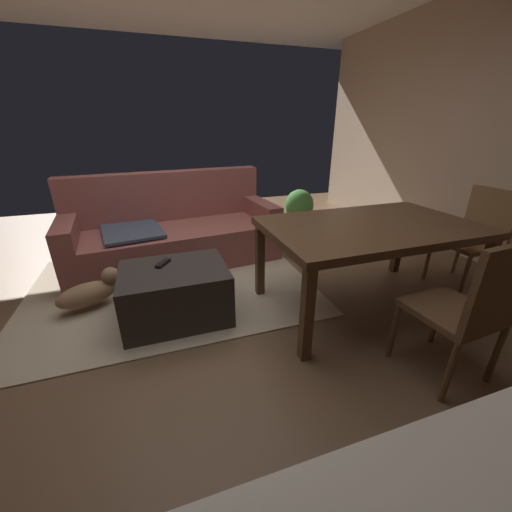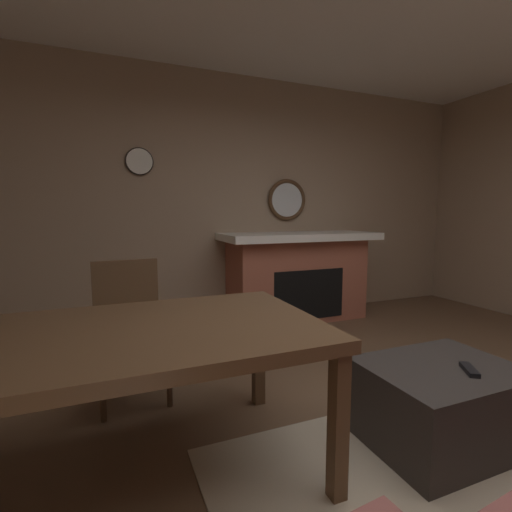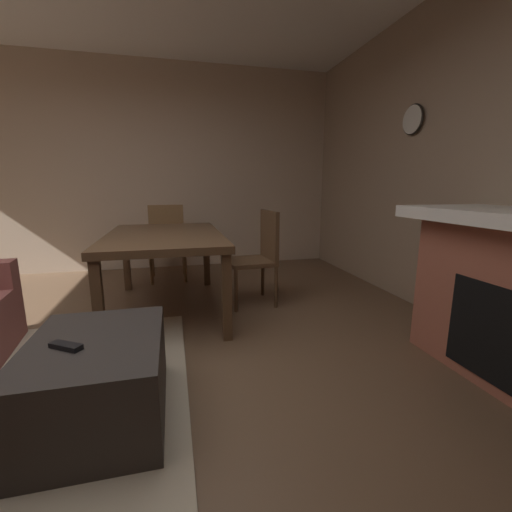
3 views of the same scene
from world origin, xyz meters
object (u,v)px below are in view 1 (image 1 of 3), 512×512
Objects in this scene: tv_remote at (163,263)px; dining_chair_south at (471,306)px; potted_plant at (299,206)px; couch at (174,233)px; small_dog at (91,292)px; dining_chair_east at (477,233)px; dining_table at (370,232)px; ottoman_coffee_table at (176,293)px.

dining_chair_south reaches higher than tv_remote.
potted_plant reaches higher than tv_remote.
couch is 2.04m from potted_plant.
dining_chair_east is at bearing -11.14° from small_dog.
couch is 4.06× the size of potted_plant.
dining_table is 2.29m from potted_plant.
potted_plant is at bearing 74.13° from tv_remote.
couch is at bearing -160.18° from potted_plant.
dining_chair_south is at bearing -35.52° from small_dog.
dining_chair_east is 2.34m from potted_plant.
dining_table is at bearing -11.70° from ottoman_coffee_table.
ottoman_coffee_table is at bearing -23.75° from tv_remote.
dining_chair_east is 1.51m from dining_chair_south.
dining_table is at bearing -17.05° from small_dog.
ottoman_coffee_table is at bearing 141.55° from dining_chair_south.
small_dog is (-0.77, -0.85, -0.17)m from couch.
ottoman_coffee_table is at bearing 173.46° from dining_chair_east.
dining_table is (1.59, -0.42, 0.22)m from tv_remote.
tv_remote is (-0.07, 0.11, 0.23)m from ottoman_coffee_table.
dining_chair_east is 1.64× the size of potted_plant.
small_dog is at bearing 168.86° from dining_chair_east.
dining_chair_east is 1.78× the size of small_dog.
small_dog is at bearing -169.29° from tv_remote.
couch reaches higher than small_dog.
dining_chair_east is at bearing 0.05° from dining_table.
couch reaches higher than dining_table.
ottoman_coffee_table is 0.77m from small_dog.
potted_plant is (1.92, 0.69, -0.01)m from couch.
dining_table is 0.91m from dining_chair_south.
dining_table is 3.18× the size of small_dog.
couch is 1.39× the size of dining_table.
dining_chair_south is at bearing -59.38° from couch.
dining_chair_east reaches higher than tv_remote.
small_dog is at bearing 162.95° from dining_table.
dining_table reaches higher than small_dog.
couch is at bearing 47.65° from small_dog.
dining_chair_east is at bearing -71.67° from potted_plant.
tv_remote is at bearing 140.44° from dining_chair_south.
tv_remote reaches higher than small_dog.
dining_chair_south is 1.78× the size of small_dog.
ottoman_coffee_table is 0.87× the size of dining_chair_east.
dining_chair_south is at bearing -143.41° from dining_chair_east.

